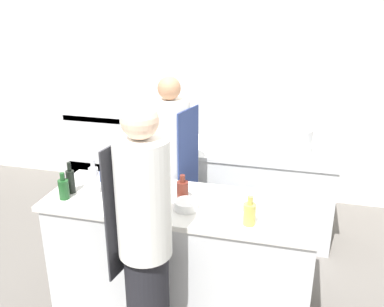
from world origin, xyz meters
The scene contains 19 objects.
ground_plane centered at (0.00, 0.00, 0.00)m, with size 16.00×16.00×0.00m, color #605B56.
wall_back centered at (0.00, 2.13, 1.40)m, with size 8.00×0.06×2.80m.
prep_counter centered at (0.00, 0.00, 0.46)m, with size 2.04×0.71×0.91m.
pass_counter centered at (0.14, 1.22, 0.46)m, with size 2.19×0.66×0.91m.
oven_range centered at (-1.46, 1.77, 0.52)m, with size 0.82×0.62×1.05m.
chef_at_prep_near centered at (-0.07, -0.58, 0.92)m, with size 0.37×0.36×1.81m.
chef_at_stove centered at (-0.25, 0.58, 0.86)m, with size 0.40×0.39×1.72m.
bottle_olive_oil centered at (-0.67, -0.03, 1.03)m, with size 0.07×0.07×0.30m.
bottle_vinegar centered at (-0.86, -0.17, 0.99)m, with size 0.08×0.08×0.21m.
bottle_wine centered at (-0.86, -0.06, 1.01)m, with size 0.06×0.06×0.25m.
bottle_cooking_oil centered at (-0.24, 0.21, 1.02)m, with size 0.07×0.07×0.27m.
bottle_sauce centered at (0.54, -0.20, 0.99)m, with size 0.08×0.08×0.21m.
bottle_water centered at (0.01, 0.04, 0.99)m, with size 0.09×0.09×0.20m.
bowl_mixing_large centered at (0.35, 0.02, 0.95)m, with size 0.28×0.28×0.07m.
bowl_prep_small centered at (-0.28, 0.00, 0.94)m, with size 0.27×0.27×0.07m.
bowl_ceramic_blue centered at (0.07, -0.11, 0.94)m, with size 0.17×0.17×0.07m.
bowl_wooden_salad centered at (-0.66, 0.22, 0.95)m, with size 0.17×0.17×0.08m.
cutting_board centered at (0.74, 0.00, 0.92)m, with size 0.30×0.25×0.01m.
stockpot centered at (0.79, 1.23, 1.03)m, with size 0.32×0.32×0.25m.
Camera 1 is at (0.79, -2.72, 2.39)m, focal length 40.00 mm.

